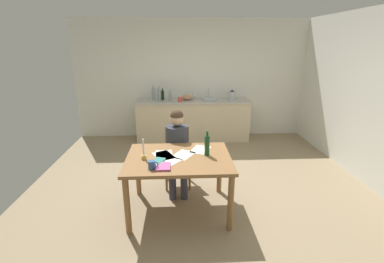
% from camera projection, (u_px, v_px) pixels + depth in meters
% --- Properties ---
extents(ground_plane, '(5.20, 5.20, 0.04)m').
position_uv_depth(ground_plane, '(201.00, 190.00, 4.09)').
color(ground_plane, '#937F60').
extents(wall_back, '(5.20, 0.12, 2.60)m').
position_uv_depth(wall_back, '(192.00, 79.00, 6.15)').
color(wall_back, silver).
rests_on(wall_back, ground).
extents(kitchen_counter, '(2.48, 0.64, 0.90)m').
position_uv_depth(kitchen_counter, '(193.00, 120.00, 6.07)').
color(kitchen_counter, beige).
rests_on(kitchen_counter, ground).
extents(dining_table, '(1.29, 0.98, 0.75)m').
position_uv_depth(dining_table, '(179.00, 165.00, 3.37)').
color(dining_table, olive).
rests_on(dining_table, ground).
extents(chair_at_table, '(0.41, 0.41, 0.89)m').
position_uv_depth(chair_at_table, '(177.00, 153.00, 4.11)').
color(chair_at_table, olive).
rests_on(chair_at_table, ground).
extents(person_seated, '(0.33, 0.59, 1.19)m').
position_uv_depth(person_seated, '(177.00, 146.00, 3.92)').
color(person_seated, '#333842').
rests_on(person_seated, ground).
extents(coffee_mug, '(0.12, 0.08, 0.10)m').
position_uv_depth(coffee_mug, '(152.00, 165.00, 3.01)').
color(coffee_mug, '#33598C').
rests_on(coffee_mug, dining_table).
extents(candlestick, '(0.06, 0.06, 0.26)m').
position_uv_depth(candlestick, '(144.00, 154.00, 3.26)').
color(candlestick, gold).
rests_on(candlestick, dining_table).
extents(book_magazine, '(0.17, 0.21, 0.02)m').
position_uv_depth(book_magazine, '(163.00, 167.00, 3.06)').
color(book_magazine, '#BA548F').
rests_on(book_magazine, dining_table).
extents(book_cookery, '(0.18, 0.22, 0.02)m').
position_uv_depth(book_cookery, '(158.00, 161.00, 3.19)').
color(book_cookery, '#377B76').
rests_on(book_cookery, dining_table).
extents(paper_letter, '(0.23, 0.31, 0.00)m').
position_uv_depth(paper_letter, '(164.00, 155.00, 3.41)').
color(paper_letter, white).
rests_on(paper_letter, dining_table).
extents(paper_bill, '(0.31, 0.36, 0.00)m').
position_uv_depth(paper_bill, '(200.00, 149.00, 3.57)').
color(paper_bill, white).
rests_on(paper_bill, dining_table).
extents(paper_envelope, '(0.35, 0.36, 0.00)m').
position_uv_depth(paper_envelope, '(168.00, 162.00, 3.21)').
color(paper_envelope, white).
rests_on(paper_envelope, dining_table).
extents(paper_receipt, '(0.33, 0.36, 0.00)m').
position_uv_depth(paper_receipt, '(183.00, 155.00, 3.41)').
color(paper_receipt, white).
rests_on(paper_receipt, dining_table).
extents(paper_notice, '(0.32, 0.36, 0.00)m').
position_uv_depth(paper_notice, '(164.00, 155.00, 3.38)').
color(paper_notice, white).
rests_on(paper_notice, dining_table).
extents(wine_bottle_on_table, '(0.06, 0.06, 0.32)m').
position_uv_depth(wine_bottle_on_table, '(207.00, 145.00, 3.36)').
color(wine_bottle_on_table, '#194C23').
rests_on(wine_bottle_on_table, dining_table).
extents(sink_unit, '(0.36, 0.36, 0.24)m').
position_uv_depth(sink_unit, '(210.00, 99.00, 5.95)').
color(sink_unit, '#B2B7BC').
rests_on(sink_unit, kitchen_counter).
extents(bottle_oil, '(0.07, 0.07, 0.32)m').
position_uv_depth(bottle_oil, '(153.00, 94.00, 5.88)').
color(bottle_oil, '#8C999E').
rests_on(bottle_oil, kitchen_counter).
extents(bottle_vinegar, '(0.07, 0.07, 0.31)m').
position_uv_depth(bottle_vinegar, '(159.00, 94.00, 5.84)').
color(bottle_vinegar, '#8C999E').
rests_on(bottle_vinegar, kitchen_counter).
extents(bottle_wine_red, '(0.06, 0.06, 0.25)m').
position_uv_depth(bottle_wine_red, '(163.00, 95.00, 5.91)').
color(bottle_wine_red, black).
rests_on(bottle_wine_red, kitchen_counter).
extents(bottle_sauce, '(0.06, 0.06, 0.25)m').
position_uv_depth(bottle_sauce, '(170.00, 96.00, 5.84)').
color(bottle_sauce, '#8C999E').
rests_on(bottle_sauce, kitchen_counter).
extents(mixing_bowl, '(0.25, 0.25, 0.11)m').
position_uv_depth(mixing_bowl, '(187.00, 97.00, 5.94)').
color(mixing_bowl, tan).
rests_on(mixing_bowl, kitchen_counter).
extents(stovetop_kettle, '(0.18, 0.18, 0.22)m').
position_uv_depth(stovetop_kettle, '(232.00, 95.00, 5.94)').
color(stovetop_kettle, '#B7BABF').
rests_on(stovetop_kettle, kitchen_counter).
extents(wine_glass_near_sink, '(0.07, 0.07, 0.15)m').
position_uv_depth(wine_glass_near_sink, '(195.00, 94.00, 6.04)').
color(wine_glass_near_sink, silver).
rests_on(wine_glass_near_sink, kitchen_counter).
extents(wine_glass_by_kettle, '(0.07, 0.07, 0.15)m').
position_uv_depth(wine_glass_by_kettle, '(189.00, 94.00, 6.04)').
color(wine_glass_by_kettle, silver).
rests_on(wine_glass_by_kettle, kitchen_counter).
extents(teacup_on_counter, '(0.12, 0.09, 0.10)m').
position_uv_depth(teacup_on_counter, '(180.00, 99.00, 5.76)').
color(teacup_on_counter, '#D84C3F').
rests_on(teacup_on_counter, kitchen_counter).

